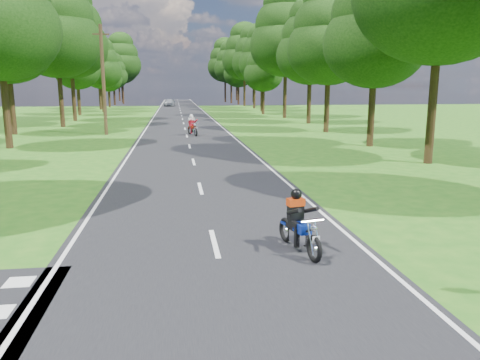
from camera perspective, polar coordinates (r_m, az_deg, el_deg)
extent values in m
plane|color=#205B14|center=(9.15, -2.05, -11.89)|extent=(160.00, 160.00, 0.00)
cube|color=black|center=(58.48, -7.13, 7.78)|extent=(7.00, 140.00, 0.02)
cube|color=silver|center=(11.00, -3.13, -7.68)|extent=(0.12, 2.00, 0.01)
cube|color=silver|center=(16.78, -4.86, -1.01)|extent=(0.12, 2.00, 0.01)
cube|color=silver|center=(22.67, -5.69, 2.22)|extent=(0.12, 2.00, 0.01)
cube|color=silver|center=(28.60, -6.18, 4.12)|extent=(0.12, 2.00, 0.01)
cube|color=silver|center=(34.56, -6.50, 5.36)|extent=(0.12, 2.00, 0.01)
cube|color=silver|center=(40.53, -6.72, 6.24)|extent=(0.12, 2.00, 0.01)
cube|color=silver|center=(46.51, -6.89, 6.89)|extent=(0.12, 2.00, 0.01)
cube|color=silver|center=(52.49, -7.02, 7.39)|extent=(0.12, 2.00, 0.01)
cube|color=silver|center=(58.48, -7.13, 7.79)|extent=(0.12, 2.00, 0.01)
cube|color=silver|center=(64.47, -7.21, 8.12)|extent=(0.12, 2.00, 0.01)
cube|color=silver|center=(70.46, -7.29, 8.39)|extent=(0.12, 2.00, 0.01)
cube|color=silver|center=(76.45, -7.35, 8.61)|extent=(0.12, 2.00, 0.01)
cube|color=silver|center=(82.45, -7.40, 8.81)|extent=(0.12, 2.00, 0.01)
cube|color=silver|center=(88.44, -7.44, 8.98)|extent=(0.12, 2.00, 0.01)
cube|color=silver|center=(94.44, -7.48, 9.12)|extent=(0.12, 2.00, 0.01)
cube|color=silver|center=(100.43, -7.51, 9.25)|extent=(0.12, 2.00, 0.01)
cube|color=silver|center=(106.43, -7.54, 9.37)|extent=(0.12, 2.00, 0.01)
cube|color=silver|center=(112.43, -7.57, 9.47)|extent=(0.12, 2.00, 0.01)
cube|color=silver|center=(118.42, -7.60, 9.56)|extent=(0.12, 2.00, 0.01)
cube|color=silver|center=(124.42, -7.62, 9.65)|extent=(0.12, 2.00, 0.01)
cube|color=silver|center=(58.53, -10.39, 7.70)|extent=(0.10, 140.00, 0.01)
cube|color=silver|center=(58.62, -3.87, 7.86)|extent=(0.10, 140.00, 0.01)
cube|color=silver|center=(9.84, -25.31, -11.17)|extent=(0.50, 0.50, 0.01)
cylinder|color=black|center=(30.75, -26.57, 7.12)|extent=(0.40, 0.40, 3.91)
cylinder|color=black|center=(39.49, -25.99, 7.77)|extent=(0.40, 0.40, 3.79)
ellipsoid|color=black|center=(39.56, -26.59, 14.51)|extent=(6.64, 6.64, 5.64)
ellipsoid|color=black|center=(39.74, -26.84, 17.16)|extent=(5.69, 5.69, 4.84)
cylinder|color=black|center=(45.11, -20.94, 8.81)|extent=(0.40, 0.40, 4.32)
ellipsoid|color=black|center=(45.25, -21.44, 15.53)|extent=(7.56, 7.56, 6.42)
ellipsoid|color=black|center=(45.48, -21.64, 18.17)|extent=(6.48, 6.48, 5.51)
cylinder|color=black|center=(52.52, -19.60, 9.21)|extent=(0.40, 0.40, 4.40)
ellipsoid|color=black|center=(52.66, -20.01, 15.10)|extent=(7.71, 7.71, 6.55)
ellipsoid|color=black|center=(52.86, -20.17, 17.42)|extent=(6.60, 6.60, 5.61)
ellipsoid|color=black|center=(53.16, -20.34, 19.71)|extent=(4.95, 4.95, 4.21)
cylinder|color=black|center=(62.30, -19.02, 8.93)|extent=(0.40, 0.40, 3.20)
ellipsoid|color=black|center=(62.30, -19.26, 12.55)|extent=(5.60, 5.60, 4.76)
ellipsoid|color=black|center=(62.36, -19.36, 13.98)|extent=(4.80, 4.80, 4.08)
ellipsoid|color=black|center=(62.47, -19.46, 15.41)|extent=(3.60, 3.60, 3.06)
cylinder|color=black|center=(69.26, -16.34, 9.29)|extent=(0.40, 0.40, 3.22)
ellipsoid|color=black|center=(69.26, -16.53, 12.56)|extent=(5.64, 5.64, 4.79)
ellipsoid|color=black|center=(69.32, -16.60, 13.86)|extent=(4.83, 4.83, 4.11)
ellipsoid|color=black|center=(69.42, -16.68, 15.15)|extent=(3.62, 3.62, 3.08)
cylinder|color=black|center=(77.16, -16.67, 9.58)|extent=(0.40, 0.40, 3.61)
ellipsoid|color=black|center=(77.18, -16.87, 12.88)|extent=(6.31, 6.31, 5.37)
ellipsoid|color=black|center=(77.26, -16.94, 14.18)|extent=(5.41, 5.41, 4.60)
ellipsoid|color=black|center=(77.38, -17.02, 15.48)|extent=(4.06, 4.06, 3.45)
cylinder|color=black|center=(84.87, -15.63, 9.44)|extent=(0.40, 0.40, 2.67)
ellipsoid|color=black|center=(84.84, -15.75, 11.66)|extent=(4.67, 4.67, 3.97)
ellipsoid|color=black|center=(84.87, -15.80, 12.54)|extent=(4.00, 4.00, 3.40)
ellipsoid|color=black|center=(84.91, -15.85, 13.41)|extent=(3.00, 3.00, 2.55)
cylinder|color=black|center=(93.97, -15.05, 9.75)|extent=(0.40, 0.40, 3.09)
ellipsoid|color=black|center=(93.97, -15.17, 12.07)|extent=(5.40, 5.40, 4.59)
ellipsoid|color=black|center=(94.01, -15.22, 12.98)|extent=(4.63, 4.63, 3.93)
ellipsoid|color=black|center=(94.07, -15.27, 13.90)|extent=(3.47, 3.47, 2.95)
cylinder|color=black|center=(100.33, -14.07, 10.28)|extent=(0.40, 0.40, 4.48)
ellipsoid|color=black|center=(100.40, -14.23, 13.42)|extent=(7.84, 7.84, 6.66)
ellipsoid|color=black|center=(100.52, -14.29, 14.66)|extent=(6.72, 6.72, 5.71)
ellipsoid|color=black|center=(100.68, -14.36, 15.90)|extent=(5.04, 5.04, 4.28)
cylinder|color=black|center=(109.37, -14.13, 10.24)|extent=(0.40, 0.40, 4.09)
ellipsoid|color=black|center=(109.41, -14.26, 12.88)|extent=(7.16, 7.16, 6.09)
ellipsoid|color=black|center=(109.49, -14.32, 13.92)|extent=(6.14, 6.14, 5.22)
ellipsoid|color=black|center=(109.61, -14.37, 14.96)|extent=(4.61, 4.61, 3.92)
cylinder|color=black|center=(23.80, 22.32, 7.34)|extent=(0.40, 0.40, 4.56)
cylinder|color=black|center=(29.56, 15.70, 7.35)|extent=(0.40, 0.40, 3.49)
ellipsoid|color=black|center=(29.60, 16.16, 15.68)|extent=(6.12, 6.12, 5.20)
ellipsoid|color=black|center=(29.79, 16.35, 18.94)|extent=(5.24, 5.24, 4.46)
cylinder|color=black|center=(37.90, 10.53, 8.53)|extent=(0.40, 0.40, 3.69)
ellipsoid|color=black|center=(37.96, 10.79, 15.40)|extent=(6.46, 6.46, 5.49)
ellipsoid|color=black|center=(38.14, 10.89, 18.09)|extent=(5.54, 5.54, 4.71)
ellipsoid|color=black|center=(38.39, 11.00, 20.76)|extent=(4.15, 4.15, 3.53)
cylinder|color=black|center=(46.66, 8.40, 9.14)|extent=(0.40, 0.40, 3.74)
ellipsoid|color=black|center=(46.72, 8.57, 14.79)|extent=(6.55, 6.55, 5.57)
ellipsoid|color=black|center=(46.87, 8.64, 17.02)|extent=(5.62, 5.62, 4.77)
ellipsoid|color=black|center=(47.08, 8.71, 19.23)|extent=(4.21, 4.21, 3.58)
cylinder|color=black|center=(54.56, 5.49, 9.99)|extent=(0.40, 0.40, 4.64)
ellipsoid|color=black|center=(54.73, 5.61, 15.98)|extent=(8.12, 8.12, 6.91)
ellipsoid|color=black|center=(54.96, 5.65, 18.33)|extent=(6.96, 6.96, 5.92)
ellipsoid|color=black|center=(55.28, 5.70, 20.66)|extent=(5.22, 5.22, 4.44)
cylinder|color=black|center=(61.39, 2.83, 9.37)|extent=(0.40, 0.40, 2.91)
ellipsoid|color=black|center=(61.37, 2.87, 12.71)|extent=(5.09, 5.09, 4.33)
ellipsoid|color=black|center=(61.42, 2.88, 14.03)|extent=(4.36, 4.36, 3.71)
ellipsoid|color=black|center=(61.50, 2.89, 15.35)|extent=(3.27, 3.27, 2.78)
cylinder|color=black|center=(68.94, 2.68, 9.99)|extent=(0.40, 0.40, 3.88)
ellipsoid|color=black|center=(68.99, 2.72, 13.96)|extent=(6.78, 6.78, 5.77)
ellipsoid|color=black|center=(69.10, 2.73, 15.52)|extent=(5.81, 5.81, 4.94)
ellipsoid|color=black|center=(69.27, 2.75, 17.08)|extent=(4.36, 4.36, 3.71)
cylinder|color=black|center=(77.34, 1.76, 10.26)|extent=(0.40, 0.40, 4.18)
ellipsoid|color=black|center=(77.41, 1.78, 14.07)|extent=(7.31, 7.31, 6.21)
ellipsoid|color=black|center=(77.53, 1.79, 15.58)|extent=(6.27, 6.27, 5.33)
ellipsoid|color=black|center=(77.70, 1.80, 17.07)|extent=(4.70, 4.70, 4.00)
cylinder|color=black|center=(86.14, 0.55, 10.53)|extent=(0.40, 0.40, 4.63)
ellipsoid|color=black|center=(86.24, 0.56, 14.33)|extent=(8.11, 8.11, 6.89)
ellipsoid|color=black|center=(86.38, 0.56, 15.82)|extent=(6.95, 6.95, 5.91)
ellipsoid|color=black|center=(86.59, 0.56, 17.31)|extent=(5.21, 5.21, 4.43)
cylinder|color=black|center=(93.34, -0.19, 10.21)|extent=(0.40, 0.40, 3.36)
ellipsoid|color=black|center=(93.35, -0.19, 12.75)|extent=(5.88, 5.88, 5.00)
ellipsoid|color=black|center=(93.40, -0.19, 13.76)|extent=(5.04, 5.04, 4.29)
ellipsoid|color=black|center=(93.49, -0.19, 14.76)|extent=(3.78, 3.78, 3.21)
cylinder|color=black|center=(100.44, -1.07, 10.50)|extent=(0.40, 0.40, 4.09)
ellipsoid|color=black|center=(100.48, -1.08, 13.37)|extent=(7.15, 7.15, 6.08)
ellipsoid|color=black|center=(100.57, -1.08, 14.50)|extent=(6.13, 6.13, 5.21)
ellipsoid|color=black|center=(100.70, -1.09, 15.64)|extent=(4.60, 4.60, 3.91)
cylinder|color=black|center=(108.09, -1.81, 10.66)|extent=(0.40, 0.40, 4.48)
ellipsoid|color=black|center=(108.16, -1.83, 13.59)|extent=(7.84, 7.84, 6.66)
ellipsoid|color=black|center=(108.27, -1.84, 14.74)|extent=(6.72, 6.72, 5.71)
ellipsoid|color=black|center=(108.42, -1.84, 15.90)|extent=(5.04, 5.04, 4.28)
cylinder|color=black|center=(119.11, -14.48, 10.23)|extent=(0.40, 0.40, 3.84)
ellipsoid|color=black|center=(119.13, -14.59, 12.50)|extent=(6.72, 6.72, 5.71)
ellipsoid|color=black|center=(119.20, -14.64, 13.40)|extent=(5.76, 5.76, 4.90)
ellipsoid|color=black|center=(119.29, -14.68, 14.30)|extent=(4.32, 4.32, 3.67)
cylinder|color=black|center=(121.41, -0.41, 10.67)|extent=(0.40, 0.40, 4.16)
ellipsoid|color=black|center=(121.46, -0.41, 13.09)|extent=(7.28, 7.28, 6.19)
ellipsoid|color=black|center=(121.53, -0.41, 14.05)|extent=(6.24, 6.24, 5.30)
ellipsoid|color=black|center=(121.64, -0.42, 15.00)|extent=(4.68, 4.68, 3.98)
cylinder|color=black|center=(104.49, -16.49, 9.92)|extent=(0.40, 0.40, 3.52)
ellipsoid|color=black|center=(104.50, -16.63, 12.29)|extent=(6.16, 6.16, 5.24)
ellipsoid|color=black|center=(104.56, -16.69, 13.23)|extent=(5.28, 5.28, 4.49)
ellipsoid|color=black|center=(104.64, -16.74, 14.17)|extent=(3.96, 3.96, 3.37)
cylinder|color=black|center=(107.86, 1.65, 10.66)|extent=(0.40, 0.40, 4.48)
ellipsoid|color=black|center=(107.93, 1.67, 13.59)|extent=(7.84, 7.84, 6.66)
ellipsoid|color=black|center=(108.04, 1.67, 14.75)|extent=(6.72, 6.72, 5.71)
ellipsoid|color=black|center=(108.19, 1.68, 15.91)|extent=(5.04, 5.04, 4.28)
cylinder|color=#382616|center=(36.73, -16.32, 11.55)|extent=(0.26, 0.26, 8.00)
cube|color=#382616|center=(36.91, -16.61, 16.67)|extent=(1.20, 0.10, 0.10)
imported|color=#ACAFB4|center=(86.57, -8.57, 9.35)|extent=(2.26, 4.28, 1.39)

